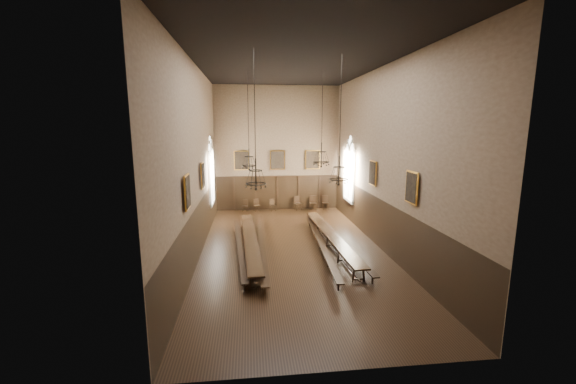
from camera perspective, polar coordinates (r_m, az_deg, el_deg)
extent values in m
cube|color=black|center=(17.95, 0.67, -9.37)|extent=(9.00, 18.00, 0.02)
cube|color=black|center=(17.13, 0.74, 20.32)|extent=(9.00, 18.00, 0.02)
cube|color=#7A634B|center=(25.89, -1.75, 6.97)|extent=(9.00, 0.02, 9.00)
cube|color=#7A634B|center=(8.17, 8.46, -0.81)|extent=(9.00, 0.02, 9.00)
cube|color=#7A634B|center=(17.00, -14.61, 4.80)|extent=(0.02, 18.00, 9.00)
cube|color=#7A634B|center=(18.07, 15.11, 5.09)|extent=(0.02, 18.00, 9.00)
cube|color=black|center=(17.56, -6.09, -7.46)|extent=(1.02, 9.30, 0.06)
cube|color=black|center=(18.21, 6.97, -6.85)|extent=(0.99, 9.19, 0.06)
cube|color=black|center=(17.71, -7.83, -8.37)|extent=(0.91, 9.21, 0.05)
cube|color=black|center=(17.85, -4.30, -7.98)|extent=(0.43, 10.38, 0.05)
cube|color=black|center=(18.01, 5.24, -7.88)|extent=(0.82, 10.01, 0.05)
cube|color=black|center=(18.47, 8.41, -7.53)|extent=(0.65, 9.59, 0.05)
cube|color=black|center=(25.89, -6.96, -2.26)|extent=(0.46, 0.46, 0.05)
cube|color=black|center=(26.01, -6.97, -1.69)|extent=(0.38, 0.12, 0.45)
cube|color=black|center=(25.87, -5.05, -2.19)|extent=(0.50, 0.50, 0.05)
cube|color=black|center=(25.98, -5.07, -1.60)|extent=(0.39, 0.16, 0.47)
cube|color=black|center=(25.90, -2.49, -2.19)|extent=(0.48, 0.48, 0.05)
cube|color=black|center=(26.01, -2.52, -1.62)|extent=(0.37, 0.16, 0.45)
cube|color=black|center=(26.15, 1.60, -1.89)|extent=(0.57, 0.57, 0.05)
cube|color=black|center=(26.28, 1.54, -1.23)|extent=(0.44, 0.19, 0.54)
cube|color=black|center=(26.29, 4.08, -1.82)|extent=(0.48, 0.48, 0.05)
cube|color=black|center=(26.42, 4.02, -1.15)|extent=(0.46, 0.06, 0.55)
cube|color=black|center=(26.54, 6.10, -1.76)|extent=(0.47, 0.47, 0.05)
cube|color=black|center=(26.67, 6.02, -1.11)|extent=(0.45, 0.06, 0.54)
cylinder|color=black|center=(19.31, -6.48, 13.04)|extent=(0.03, 0.03, 4.06)
torus|color=black|center=(19.40, -6.30, 4.24)|extent=(0.76, 0.76, 0.04)
torus|color=black|center=(19.36, -6.33, 5.69)|extent=(0.48, 0.48, 0.04)
cylinder|color=black|center=(19.36, -6.32, 5.43)|extent=(0.05, 0.05, 1.07)
cylinder|color=black|center=(19.57, 5.56, 13.49)|extent=(0.03, 0.03, 3.75)
torus|color=black|center=(19.64, 5.41, 4.83)|extent=(0.88, 0.88, 0.05)
torus|color=black|center=(19.59, 5.44, 6.49)|extent=(0.56, 0.56, 0.04)
cylinder|color=black|center=(19.60, 5.43, 6.19)|extent=(0.06, 0.06, 1.25)
cylinder|color=black|center=(14.01, -5.42, 13.90)|extent=(0.03, 0.03, 4.14)
torus|color=black|center=(14.16, -5.21, 1.34)|extent=(0.82, 0.82, 0.05)
torus|color=black|center=(14.08, -5.24, 3.48)|extent=(0.52, 0.52, 0.04)
cylinder|color=black|center=(14.10, -5.24, 3.09)|extent=(0.06, 0.06, 1.16)
cylinder|color=black|center=(15.26, 8.52, 13.55)|extent=(0.03, 0.03, 4.14)
torus|color=black|center=(15.39, 8.21, 2.05)|extent=(0.81, 0.81, 0.05)
torus|color=black|center=(15.33, 8.26, 4.00)|extent=(0.52, 0.52, 0.04)
cylinder|color=black|center=(15.34, 8.25, 3.64)|extent=(0.06, 0.06, 1.15)
cube|color=gold|center=(25.75, -7.52, 5.08)|extent=(1.10, 0.12, 1.40)
cube|color=black|center=(25.75, -7.52, 5.08)|extent=(0.98, 0.02, 1.28)
cube|color=gold|center=(25.83, -1.72, 5.18)|extent=(1.10, 0.12, 1.40)
cube|color=black|center=(25.83, -1.72, 5.18)|extent=(0.98, 0.02, 1.28)
cube|color=gold|center=(26.16, 3.99, 5.23)|extent=(1.10, 0.12, 1.40)
cube|color=black|center=(26.16, 3.99, 5.23)|extent=(0.98, 0.02, 1.28)
cube|color=gold|center=(18.06, -13.64, 2.60)|extent=(0.12, 1.00, 1.30)
cube|color=black|center=(18.06, -13.64, 2.60)|extent=(0.02, 0.88, 1.18)
cube|color=gold|center=(13.66, -15.97, 0.03)|extent=(0.12, 1.00, 1.30)
cube|color=black|center=(13.66, -15.97, 0.03)|extent=(0.02, 0.88, 1.18)
cube|color=gold|center=(19.04, 13.54, 3.00)|extent=(0.12, 1.00, 1.30)
cube|color=black|center=(19.04, 13.54, 3.00)|extent=(0.02, 0.88, 1.18)
cube|color=gold|center=(14.93, 19.35, 0.70)|extent=(0.12, 1.00, 1.30)
cube|color=black|center=(14.93, 19.35, 0.70)|extent=(0.02, 0.88, 1.18)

